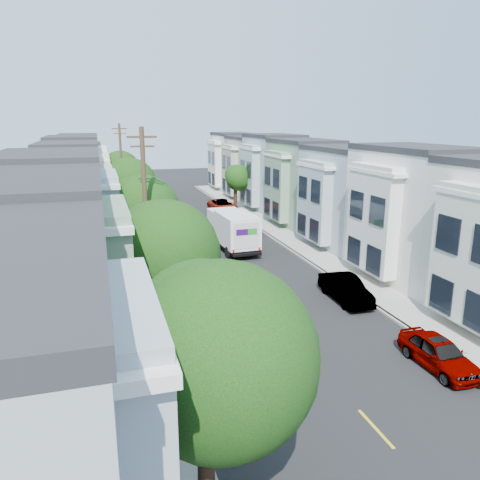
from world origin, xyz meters
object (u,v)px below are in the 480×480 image
Objects in this scene: parked_right_d at (223,206)px; motorcycle at (467,369)px; parked_left_b at (223,398)px; parked_left_d at (154,246)px; parked_right_a at (439,353)px; fedex_truck at (233,229)px; parked_right_c at (251,226)px; tree_b at (163,256)px; tree_c at (141,213)px; tree_d at (129,185)px; tree_far_r at (238,178)px; lead_sedan at (219,223)px; parked_right_b at (345,289)px; parked_left_c at (179,301)px; tree_e at (120,170)px; tree_a at (216,359)px; utility_pole_near at (146,218)px; utility_pole_far at (122,171)px.

parked_right_d is 2.74× the size of motorcycle.
parked_left_b is 0.84× the size of parked_left_d.
parked_left_b is at bearing -172.91° from motorcycle.
parked_left_d is 23.24m from parked_right_a.
fedex_truck reaches higher than parked_right_c.
tree_b is 1.33× the size of parked_left_d.
tree_c is at bearing 90.00° from tree_b.
tree_d is 27.14m from parked_left_b.
tree_far_r is 1.39× the size of parked_right_c.
lead_sedan is at bearing 49.31° from parked_left_d.
parked_right_b reaches higher than parked_left_b.
parked_left_c is 13.45m from parked_right_a.
parked_left_c is (1.40, -17.03, -4.35)m from tree_d.
lead_sedan is 0.99× the size of parked_right_b.
tree_b reaches higher than tree_c.
tree_e reaches higher than tree_far_r.
tree_c is 15.19m from parked_left_b.
fedex_truck is at bearing 73.39° from tree_a.
fedex_truck is at bearing 41.50° from tree_c.
tree_b is at bearing -101.07° from lead_sedan.
tree_c is at bearing -141.19° from fedex_truck.
utility_pole_far is at bearing 90.00° from utility_pole_near.
tree_d is 1.38× the size of parked_right_d.
parked_right_a is at bearing -38.80° from parked_left_c.
tree_a is 1.61× the size of parked_left_b.
parked_right_a is at bearing -61.27° from parked_left_d.
tree_c is 19.66m from motorcycle.
lead_sedan is at bearing -57.68° from tree_e.
parked_right_c is at bearing 91.48° from parked_right_b.
tree_e is at bearing 115.57° from motorcycle.
lead_sedan is at bearing -45.61° from utility_pole_far.
fedex_truck is at bearing -33.67° from tree_d.
tree_a is 1.36× the size of tree_far_r.
parked_left_d is at bearing -148.78° from parked_right_c.
motorcycle is (11.78, -38.18, -4.74)m from utility_pole_far.
tree_a is 42.57m from utility_pole_far.
tree_e is (-0.00, 27.89, -0.15)m from tree_c.
parked_right_a is at bearing -73.20° from utility_pole_far.
parked_left_d is (-7.16, -7.29, 0.03)m from lead_sedan.
fedex_truck is at bearing 65.21° from tree_b.
parked_left_b is 1.07× the size of parked_right_a.
tree_b is 26.25m from lead_sedan.
tree_b reaches higher than lead_sedan.
parked_right_a is (11.20, -3.90, -4.25)m from tree_b.
tree_e is 1.28× the size of parked_left_d.
parked_left_c is (-6.49, -11.77, -1.11)m from fedex_truck.
parked_right_d reaches higher than parked_right_c.
utility_pole_near reaches higher than parked_right_a.
parked_right_a is (11.20, -11.11, -4.45)m from utility_pole_near.
parked_right_a is at bearing -83.71° from fedex_truck.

